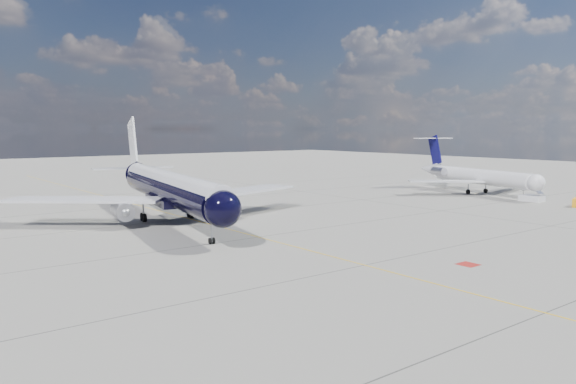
# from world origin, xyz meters

# --- Properties ---
(ground) EXTENTS (320.00, 320.00, 0.00)m
(ground) POSITION_xyz_m (0.00, 30.00, 0.00)
(ground) COLOR gray
(ground) RESTS_ON ground
(taxiway_centerline) EXTENTS (0.16, 160.00, 0.01)m
(taxiway_centerline) POSITION_xyz_m (0.00, 25.00, 0.00)
(taxiway_centerline) COLOR #EDB70C
(taxiway_centerline) RESTS_ON ground
(red_marking) EXTENTS (1.60, 1.60, 0.01)m
(red_marking) POSITION_xyz_m (6.80, -10.00, 0.00)
(red_marking) COLOR maroon
(red_marking) RESTS_ON ground
(main_airliner) EXTENTS (35.77, 44.07, 12.81)m
(main_airliner) POSITION_xyz_m (-2.43, 25.73, 3.98)
(main_airliner) COLOR black
(main_airliner) RESTS_ON ground
(regional_jet) EXTENTS (24.60, 28.77, 9.87)m
(regional_jet) POSITION_xyz_m (51.72, 19.78, 3.11)
(regional_jet) COLOR silver
(regional_jet) RESTS_ON ground
(boarding_stair) EXTENTS (2.78, 3.37, 3.51)m
(boarding_stair) POSITION_xyz_m (49.23, 7.84, 0.65)
(boarding_stair) COLOR silver
(boarding_stair) RESTS_ON ground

